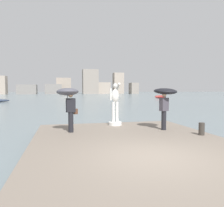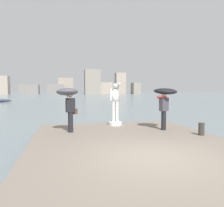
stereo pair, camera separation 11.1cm
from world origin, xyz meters
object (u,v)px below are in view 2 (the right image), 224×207
object	(u,v)px
onlooker_left	(68,97)
mooring_bollard	(201,129)
onlooker_right	(165,96)
statue_white_figure	(115,108)
boat_near	(162,97)

from	to	relation	value
onlooker_left	mooring_bollard	size ratio (longest dim) A/B	3.85
onlooker_left	onlooker_right	world-z (taller)	onlooker_left
statue_white_figure	boat_near	bearing A→B (deg)	62.50
onlooker_left	mooring_bollard	distance (m)	5.72
onlooker_right	boat_near	distance (m)	51.79
boat_near	mooring_bollard	bearing A→B (deg)	-113.11
statue_white_figure	onlooker_right	bearing A→B (deg)	-42.55
onlooker_left	mooring_bollard	bearing A→B (deg)	-18.79
onlooker_left	onlooker_right	xyz separation A→B (m)	(4.37, -0.31, 0.04)
onlooker_right	onlooker_left	bearing A→B (deg)	175.98
onlooker_right	mooring_bollard	distance (m)	2.18
onlooker_left	onlooker_right	bearing A→B (deg)	-4.02
statue_white_figure	mooring_bollard	size ratio (longest dim) A/B	4.36
boat_near	onlooker_right	bearing A→B (deg)	-114.68
statue_white_figure	onlooker_left	distance (m)	2.91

